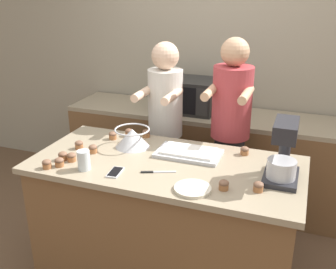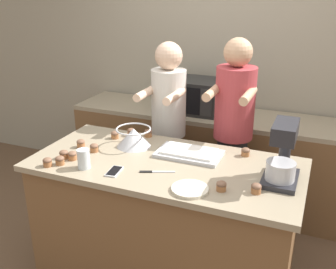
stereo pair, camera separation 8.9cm
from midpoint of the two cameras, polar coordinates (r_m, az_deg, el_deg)
name	(u,v)px [view 1 (the left image)]	position (r m, az deg, el deg)	size (l,w,h in m)	color
back_wall	(223,60)	(3.94, 7.39, 10.74)	(10.00, 0.06, 2.70)	gray
island_counter	(166,224)	(2.82, -1.23, -12.85)	(1.77, 0.84, 0.96)	brown
back_counter	(211,157)	(3.88, 5.58, -3.26)	(2.80, 0.60, 0.91)	brown
person_left	(165,132)	(3.30, -1.18, 0.36)	(0.30, 0.48, 1.63)	#232328
person_right	(230,138)	(3.15, 8.14, -0.52)	(0.32, 0.49, 1.69)	#232328
stand_mixer	(283,154)	(2.38, 15.36, -2.78)	(0.20, 0.30, 0.37)	#232328
mixing_bowl	(132,137)	(2.81, -6.11, -0.39)	(0.25, 0.25, 0.14)	#BCBCC1
baking_tray	(189,153)	(2.68, 2.06, -2.66)	(0.44, 0.26, 0.04)	#BCBCC1
microwave_oven	(188,95)	(3.74, 2.26, 5.75)	(0.52, 0.39, 0.31)	black
cell_phone	(115,172)	(2.46, -8.71, -5.45)	(0.09, 0.15, 0.01)	silver
drinking_glass	(84,160)	(2.52, -13.12, -3.66)	(0.08, 0.08, 0.13)	silver
small_plate	(193,189)	(2.25, 2.45, -7.87)	(0.21, 0.21, 0.02)	beige
knife	(156,172)	(2.45, -2.82, -5.47)	(0.21, 0.10, 0.01)	#BCBCC1
cupcake_0	(59,162)	(2.62, -16.45, -3.85)	(0.06, 0.06, 0.06)	#9E6038
cupcake_1	(47,164)	(2.62, -18.12, -4.09)	(0.06, 0.06, 0.06)	#9E6038
cupcake_2	(224,185)	(2.26, 6.96, -7.27)	(0.06, 0.06, 0.06)	#9E6038
cupcake_3	(245,151)	(2.72, 10.13, -2.32)	(0.06, 0.06, 0.06)	#9E6038
cupcake_4	(79,144)	(2.86, -13.62, -1.41)	(0.06, 0.06, 0.06)	#9E6038
cupcake_5	(113,135)	(2.97, -8.89, -0.13)	(0.06, 0.06, 0.06)	#9E6038
cupcake_6	(146,133)	(2.99, -4.06, 0.17)	(0.06, 0.06, 0.06)	#9E6038
cupcake_7	(63,156)	(2.70, -15.95, -3.01)	(0.06, 0.06, 0.06)	#9E6038
cupcake_8	(93,149)	(2.76, -11.75, -2.04)	(0.06, 0.06, 0.06)	#9E6038
cupcake_9	(72,157)	(2.67, -14.76, -3.18)	(0.06, 0.06, 0.06)	#9E6038
cupcake_10	(129,132)	(3.02, -6.56, 0.31)	(0.06, 0.06, 0.06)	#9E6038
cupcake_11	(258,187)	(2.27, 11.88, -7.41)	(0.06, 0.06, 0.06)	#9E6038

